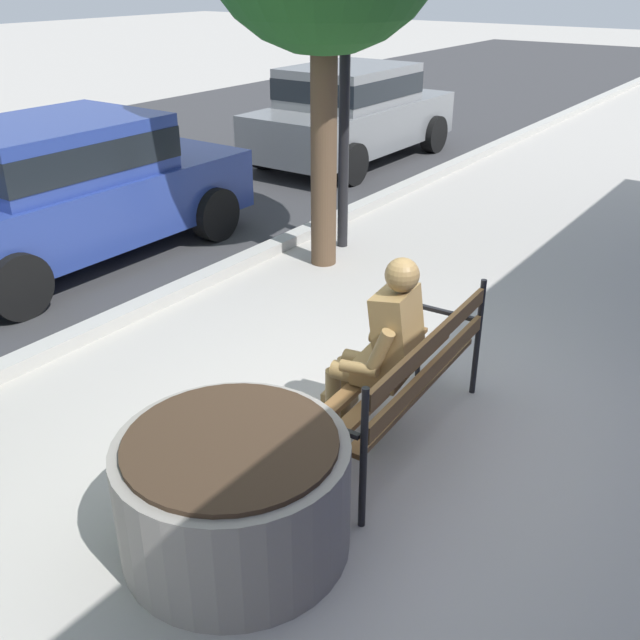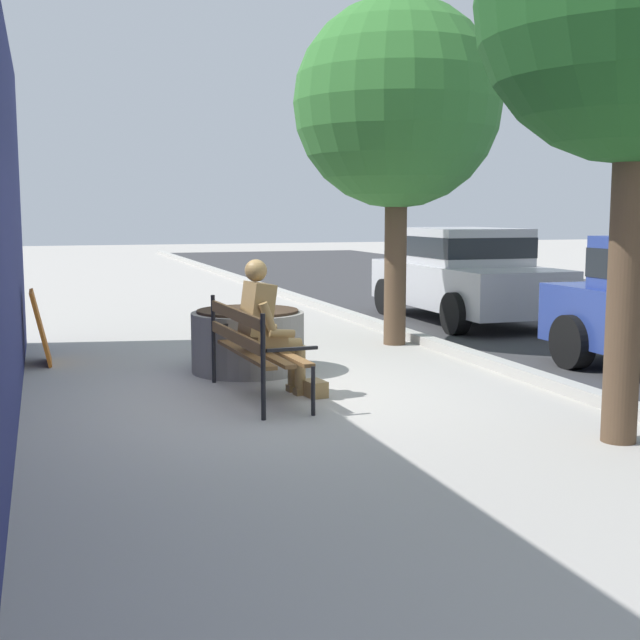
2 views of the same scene
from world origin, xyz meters
name	(u,v)px [view 2 (image 2 of 2)]	position (x,y,z in m)	size (l,w,h in m)	color
ground_plane	(272,399)	(0.00, 0.00, 0.00)	(80.00, 80.00, 0.00)	#ADA8A0
curb_stone	(529,375)	(0.00, 2.90, 0.06)	(60.00, 0.20, 0.12)	#B2AFA8
park_bench	(252,344)	(-0.09, -0.18, 0.54)	(1.82, 0.63, 0.95)	brown
bronze_statue_seated	(272,330)	(-0.13, 0.03, 0.67)	(0.61, 0.82, 1.37)	olive
concrete_planter	(248,341)	(-1.50, 0.12, 0.35)	(1.30, 1.30, 0.71)	gray
street_tree_near_bench	(397,105)	(-2.79, 2.51, 3.25)	(2.80, 2.80, 4.67)	brown
street_tree_down_street	(639,3)	(2.37, 2.23, 3.39)	(2.46, 2.46, 4.64)	brown
parked_car_silver	(463,271)	(-4.72, 4.59, 0.84)	(4.11, 1.93, 1.56)	#B7B7BC
leaning_signboard	(41,327)	(-2.73, -2.15, 0.45)	(0.70, 0.04, 0.90)	#C6661E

